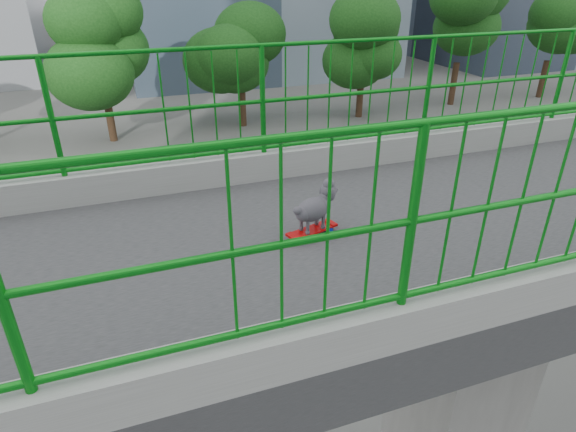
{
  "coord_description": "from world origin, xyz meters",
  "views": [
    {
      "loc": [
        3.35,
        -3.41,
        9.07
      ],
      "look_at": [
        -0.78,
        -1.94,
        6.81
      ],
      "focal_mm": 29.98,
      "sensor_mm": 36.0,
      "label": 1
    }
  ],
  "objects_px": {
    "skateboard": "(312,231)",
    "car_3": "(410,159)",
    "car_4": "(402,137)",
    "car_1": "(436,228)",
    "poodle": "(315,207)"
  },
  "relations": [
    {
      "from": "skateboard",
      "to": "car_3",
      "type": "bearing_deg",
      "value": 125.9
    },
    {
      "from": "skateboard",
      "to": "car_4",
      "type": "relative_size",
      "value": 0.12
    },
    {
      "from": "skateboard",
      "to": "car_4",
      "type": "bearing_deg",
      "value": 127.66
    },
    {
      "from": "car_1",
      "to": "poodle",
      "type": "bearing_deg",
      "value": -43.38
    },
    {
      "from": "poodle",
      "to": "car_1",
      "type": "relative_size",
      "value": 0.1
    },
    {
      "from": "skateboard",
      "to": "poodle",
      "type": "relative_size",
      "value": 1.09
    },
    {
      "from": "car_1",
      "to": "skateboard",
      "type": "bearing_deg",
      "value": -43.43
    },
    {
      "from": "poodle",
      "to": "car_3",
      "type": "xyz_separation_m",
      "value": [
        -15.58,
        11.64,
        -6.52
      ]
    },
    {
      "from": "skateboard",
      "to": "car_3",
      "type": "distance_m",
      "value": 20.46
    },
    {
      "from": "car_1",
      "to": "car_3",
      "type": "relative_size",
      "value": 0.84
    },
    {
      "from": "car_3",
      "to": "skateboard",
      "type": "bearing_deg",
      "value": 143.21
    },
    {
      "from": "skateboard",
      "to": "car_1",
      "type": "xyz_separation_m",
      "value": [
        -9.19,
        8.7,
        -6.32
      ]
    },
    {
      "from": "skateboard",
      "to": "poodle",
      "type": "xyz_separation_m",
      "value": [
        -0.01,
        0.02,
        0.23
      ]
    },
    {
      "from": "skateboard",
      "to": "car_4",
      "type": "height_order",
      "value": "skateboard"
    },
    {
      "from": "poodle",
      "to": "car_4",
      "type": "bearing_deg",
      "value": 127.7
    }
  ]
}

